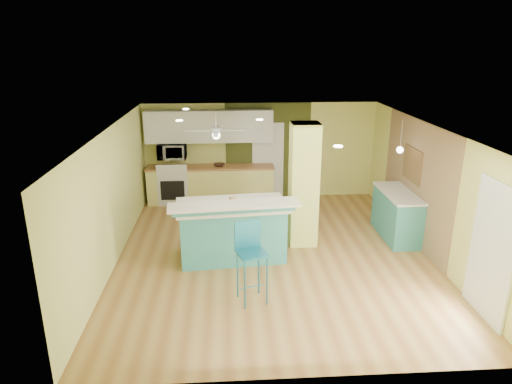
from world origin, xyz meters
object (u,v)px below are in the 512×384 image
bar_stool (250,249)px  side_counter (397,214)px  peninsula (232,229)px  canister (232,201)px  fruit_bowl (219,165)px

bar_stool → side_counter: (3.24, 2.27, -0.38)m
peninsula → side_counter: size_ratio=1.53×
peninsula → canister: 0.60m
bar_stool → side_counter: bar_stool is taller
bar_stool → fruit_bowl: bar_stool is taller
fruit_bowl → canister: size_ratio=1.58×
bar_stool → fruit_bowl: 4.81m
side_counter → fruit_bowl: bearing=146.3°
canister → peninsula: bearing=105.5°
peninsula → fruit_bowl: 3.30m
peninsula → fruit_bowl: (-0.27, 3.27, 0.40)m
bar_stool → canister: size_ratio=7.20×
canister → side_counter: bearing=12.9°
fruit_bowl → canister: bearing=-85.1°
peninsula → bar_stool: bearing=-85.5°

